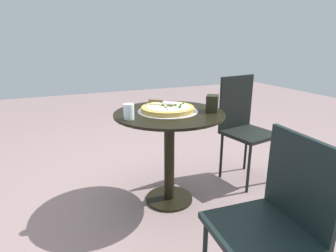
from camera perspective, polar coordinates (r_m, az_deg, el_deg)
ground_plane at (r=2.32m, az=0.24°, el=-14.64°), size 10.00×10.00×0.00m
patio_table at (r=2.09m, az=0.26°, el=-2.07°), size 0.81×0.81×0.72m
pizza_on_tray at (r=2.06m, az=0.01°, el=3.48°), size 0.44×0.44×0.06m
pizza_server at (r=2.10m, az=-1.21°, el=4.97°), size 0.19×0.17×0.02m
drinking_cup at (r=1.86m, az=-7.96°, el=2.93°), size 0.07×0.07×0.10m
napkin_dispenser at (r=2.08m, az=8.97°, el=4.60°), size 0.13×0.14×0.12m
patio_chair_near at (r=1.36m, az=20.92°, el=-16.60°), size 0.43×0.43×0.84m
patio_chair_far at (r=2.56m, az=15.01°, el=0.80°), size 0.44×0.44×0.92m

